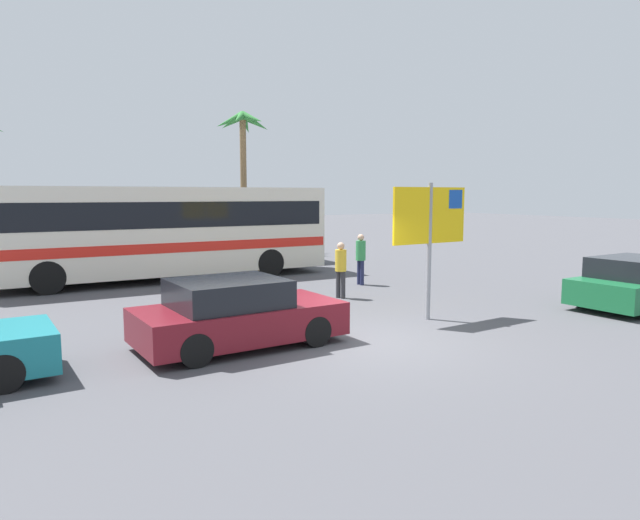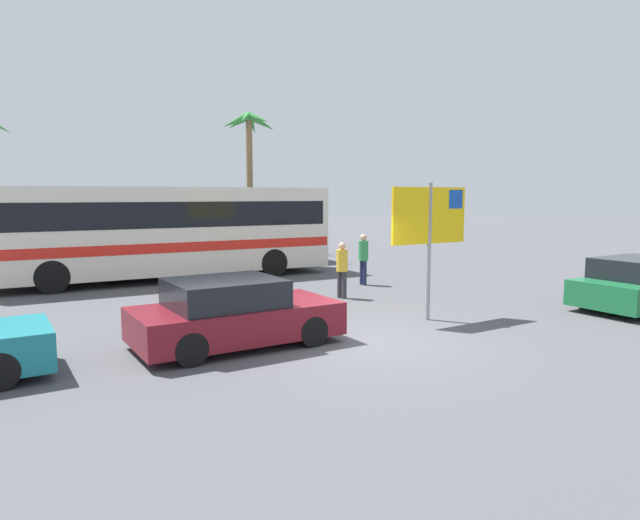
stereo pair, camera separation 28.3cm
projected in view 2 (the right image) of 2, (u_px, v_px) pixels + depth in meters
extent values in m
plane|color=#4C4C51|center=(361.00, 342.00, 11.17)|extent=(120.00, 120.00, 0.00)
cube|color=silver|center=(163.00, 230.00, 19.22)|extent=(11.58, 2.65, 2.90)
cube|color=black|center=(162.00, 214.00, 19.16)|extent=(11.12, 2.68, 0.84)
cube|color=red|center=(163.00, 245.00, 19.28)|extent=(11.46, 2.68, 0.32)
cylinder|color=black|center=(248.00, 256.00, 22.13)|extent=(1.00, 0.28, 1.00)
cylinder|color=black|center=(273.00, 263.00, 20.05)|extent=(1.00, 0.28, 1.00)
cylinder|color=black|center=(47.00, 268.00, 18.68)|extent=(1.00, 0.28, 1.00)
cylinder|color=black|center=(52.00, 277.00, 16.59)|extent=(1.00, 0.28, 1.00)
cube|color=white|center=(171.00, 225.00, 22.59)|extent=(11.58, 2.65, 2.90)
cube|color=black|center=(171.00, 211.00, 22.52)|extent=(11.12, 2.68, 0.84)
cube|color=gold|center=(171.00, 237.00, 22.65)|extent=(11.46, 2.68, 0.32)
cylinder|color=black|center=(244.00, 248.00, 25.50)|extent=(1.00, 0.28, 1.00)
cylinder|color=black|center=(265.00, 253.00, 23.42)|extent=(1.00, 0.28, 1.00)
cylinder|color=black|center=(73.00, 257.00, 22.05)|extent=(1.00, 0.28, 1.00)
cylinder|color=black|center=(80.00, 263.00, 19.96)|extent=(1.00, 0.28, 1.00)
cylinder|color=gray|center=(429.00, 252.00, 13.00)|extent=(0.11, 0.11, 3.20)
cube|color=yellow|center=(429.00, 215.00, 12.90)|extent=(2.20, 0.18, 1.30)
cube|color=#1447A8|center=(455.00, 199.00, 13.28)|extent=(0.44, 0.09, 0.44)
cube|color=maroon|center=(236.00, 321.00, 10.90)|extent=(4.01, 2.08, 0.64)
cube|color=black|center=(225.00, 293.00, 10.71)|extent=(2.12, 1.84, 0.52)
cylinder|color=black|center=(272.00, 315.00, 12.30)|extent=(0.61, 0.19, 0.60)
cylinder|color=black|center=(313.00, 331.00, 10.82)|extent=(0.61, 0.19, 0.60)
cylinder|color=black|center=(162.00, 329.00, 11.03)|extent=(0.61, 0.19, 0.60)
cylinder|color=black|center=(191.00, 350.00, 9.55)|extent=(0.61, 0.19, 0.60)
cylinder|color=black|center=(638.00, 288.00, 15.76)|extent=(0.61, 0.18, 0.60)
cylinder|color=black|center=(584.00, 297.00, 14.48)|extent=(0.61, 0.18, 0.60)
cylinder|color=#2D2D33|center=(340.00, 284.00, 15.94)|extent=(0.13, 0.13, 0.77)
cylinder|color=#2D2D33|center=(344.00, 285.00, 15.81)|extent=(0.13, 0.13, 0.77)
cylinder|color=gold|center=(342.00, 261.00, 15.80)|extent=(0.32, 0.32, 0.61)
sphere|color=tan|center=(342.00, 246.00, 15.75)|extent=(0.21, 0.21, 0.21)
cylinder|color=#1E2347|center=(365.00, 273.00, 18.14)|extent=(0.13, 0.13, 0.80)
cylinder|color=#1E2347|center=(362.00, 272.00, 18.29)|extent=(0.13, 0.13, 0.80)
cylinder|color=#338E4C|center=(363.00, 251.00, 18.13)|extent=(0.32, 0.32, 0.64)
sphere|color=tan|center=(364.00, 238.00, 18.08)|extent=(0.22, 0.22, 0.22)
cylinder|color=brown|center=(250.00, 186.00, 28.59)|extent=(0.32, 0.32, 6.68)
cone|color=#2D7533|center=(262.00, 123.00, 28.46)|extent=(1.56, 0.63, 1.06)
cone|color=#2D7533|center=(252.00, 125.00, 28.86)|extent=(1.25, 1.47, 1.11)
cone|color=#2D7533|center=(238.00, 122.00, 28.58)|extent=(1.12, 1.56, 0.96)
cone|color=#2D7533|center=(236.00, 121.00, 27.95)|extent=(1.56, 0.58, 1.02)
cone|color=#2D7533|center=(245.00, 118.00, 27.52)|extent=(1.28, 1.50, 0.88)
cone|color=#2D7533|center=(258.00, 118.00, 27.73)|extent=(0.91, 1.60, 0.84)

